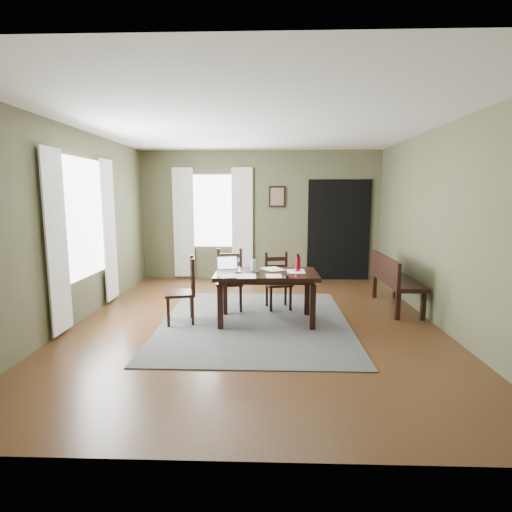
{
  "coord_description": "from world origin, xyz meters",
  "views": [
    {
      "loc": [
        0.19,
        -5.44,
        1.77
      ],
      "look_at": [
        0.0,
        0.3,
        0.9
      ],
      "focal_mm": 28.0,
      "sensor_mm": 36.0,
      "label": 1
    }
  ],
  "objects_px": {
    "chair_back_left": "(230,280)",
    "laptop": "(228,267)",
    "dining_table": "(266,278)",
    "chair_back_right": "(278,282)",
    "bench": "(393,277)",
    "chair_end": "(183,291)",
    "water_bottle": "(298,263)"
  },
  "relations": [
    {
      "from": "chair_back_left",
      "to": "laptop",
      "type": "height_order",
      "value": "chair_back_left"
    },
    {
      "from": "dining_table",
      "to": "laptop",
      "type": "relative_size",
      "value": 3.93
    },
    {
      "from": "chair_back_right",
      "to": "bench",
      "type": "relative_size",
      "value": 0.59
    },
    {
      "from": "dining_table",
      "to": "chair_back_right",
      "type": "relative_size",
      "value": 1.64
    },
    {
      "from": "chair_end",
      "to": "bench",
      "type": "distance_m",
      "value": 3.26
    },
    {
      "from": "chair_end",
      "to": "water_bottle",
      "type": "relative_size",
      "value": 3.72
    },
    {
      "from": "water_bottle",
      "to": "bench",
      "type": "bearing_deg",
      "value": 25.08
    },
    {
      "from": "bench",
      "to": "chair_back_left",
      "type": "bearing_deg",
      "value": 93.54
    },
    {
      "from": "dining_table",
      "to": "laptop",
      "type": "bearing_deg",
      "value": 173.0
    },
    {
      "from": "dining_table",
      "to": "chair_back_left",
      "type": "distance_m",
      "value": 0.88
    },
    {
      "from": "laptop",
      "to": "dining_table",
      "type": "bearing_deg",
      "value": -21.36
    },
    {
      "from": "dining_table",
      "to": "chair_end",
      "type": "height_order",
      "value": "chair_end"
    },
    {
      "from": "chair_end",
      "to": "laptop",
      "type": "height_order",
      "value": "chair_end"
    },
    {
      "from": "chair_back_right",
      "to": "chair_back_left",
      "type": "bearing_deg",
      "value": 173.13
    },
    {
      "from": "chair_end",
      "to": "chair_back_left",
      "type": "bearing_deg",
      "value": 127.04
    },
    {
      "from": "chair_back_left",
      "to": "laptop",
      "type": "bearing_deg",
      "value": -91.96
    },
    {
      "from": "chair_back_left",
      "to": "water_bottle",
      "type": "relative_size",
      "value": 3.78
    },
    {
      "from": "dining_table",
      "to": "chair_back_left",
      "type": "xyz_separation_m",
      "value": [
        -0.57,
        0.64,
        -0.17
      ]
    },
    {
      "from": "chair_end",
      "to": "water_bottle",
      "type": "distance_m",
      "value": 1.64
    },
    {
      "from": "dining_table",
      "to": "laptop",
      "type": "xyz_separation_m",
      "value": [
        -0.54,
        0.06,
        0.14
      ]
    },
    {
      "from": "chair_back_left",
      "to": "bench",
      "type": "relative_size",
      "value": 0.63
    },
    {
      "from": "chair_back_left",
      "to": "chair_back_right",
      "type": "relative_size",
      "value": 1.08
    },
    {
      "from": "bench",
      "to": "water_bottle",
      "type": "distance_m",
      "value": 1.75
    },
    {
      "from": "chair_back_left",
      "to": "water_bottle",
      "type": "height_order",
      "value": "water_bottle"
    },
    {
      "from": "dining_table",
      "to": "bench",
      "type": "height_order",
      "value": "bench"
    },
    {
      "from": "bench",
      "to": "laptop",
      "type": "bearing_deg",
      "value": 106.37
    },
    {
      "from": "dining_table",
      "to": "chair_back_right",
      "type": "xyz_separation_m",
      "value": [
        0.18,
        0.71,
        -0.2
      ]
    },
    {
      "from": "laptop",
      "to": "water_bottle",
      "type": "bearing_deg",
      "value": -14.47
    },
    {
      "from": "dining_table",
      "to": "chair_back_left",
      "type": "bearing_deg",
      "value": 130.71
    },
    {
      "from": "chair_back_right",
      "to": "laptop",
      "type": "distance_m",
      "value": 1.03
    },
    {
      "from": "water_bottle",
      "to": "chair_end",
      "type": "bearing_deg",
      "value": -174.73
    },
    {
      "from": "chair_back_right",
      "to": "bench",
      "type": "distance_m",
      "value": 1.82
    }
  ]
}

